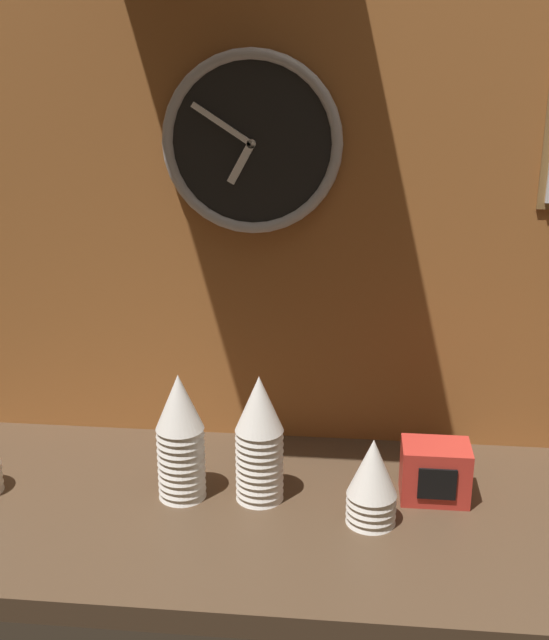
{
  "coord_description": "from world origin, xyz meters",
  "views": [
    {
      "loc": [
        0.03,
        -1.16,
        0.73
      ],
      "look_at": [
        -0.09,
        0.04,
        0.31
      ],
      "focal_mm": 45.0,
      "sensor_mm": 36.0,
      "label": 1
    }
  ],
  "objects_px": {
    "cup_stack_center_right": "(372,481)",
    "napkin_dispenser": "(435,472)",
    "cup_stack_center_left": "(180,437)",
    "wall_clock": "(252,143)",
    "cup_stack_center": "(259,438)"
  },
  "relations": [
    {
      "from": "cup_stack_center_right",
      "to": "napkin_dispenser",
      "type": "bearing_deg",
      "value": 38.49
    },
    {
      "from": "cup_stack_center_right",
      "to": "napkin_dispenser",
      "type": "distance_m",
      "value": 0.14
    },
    {
      "from": "cup_stack_center_right",
      "to": "napkin_dispenser",
      "type": "xyz_separation_m",
      "value": [
        0.11,
        0.09,
        -0.02
      ]
    },
    {
      "from": "cup_stack_center_left",
      "to": "cup_stack_center_right",
      "type": "xyz_separation_m",
      "value": [
        0.32,
        -0.05,
        -0.04
      ]
    },
    {
      "from": "cup_stack_center_left",
      "to": "wall_clock",
      "type": "height_order",
      "value": "wall_clock"
    },
    {
      "from": "wall_clock",
      "to": "cup_stack_center",
      "type": "bearing_deg",
      "value": -80.49
    },
    {
      "from": "cup_stack_center_left",
      "to": "wall_clock",
      "type": "bearing_deg",
      "value": 66.85
    },
    {
      "from": "cup_stack_center",
      "to": "cup_stack_center_left",
      "type": "bearing_deg",
      "value": -177.11
    },
    {
      "from": "cup_stack_center_right",
      "to": "wall_clock",
      "type": "height_order",
      "value": "wall_clock"
    },
    {
      "from": "cup_stack_center_left",
      "to": "wall_clock",
      "type": "xyz_separation_m",
      "value": [
        0.1,
        0.22,
        0.46
      ]
    },
    {
      "from": "cup_stack_center",
      "to": "cup_stack_center_right",
      "type": "bearing_deg",
      "value": -16.29
    },
    {
      "from": "cup_stack_center_left",
      "to": "cup_stack_center_right",
      "type": "height_order",
      "value": "cup_stack_center_left"
    },
    {
      "from": "cup_stack_center",
      "to": "cup_stack_center_right",
      "type": "relative_size",
      "value": 1.52
    },
    {
      "from": "cup_stack_center_left",
      "to": "napkin_dispenser",
      "type": "bearing_deg",
      "value": 5.03
    },
    {
      "from": "cup_stack_center_right",
      "to": "cup_stack_center",
      "type": "bearing_deg",
      "value": 163.71
    }
  ]
}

